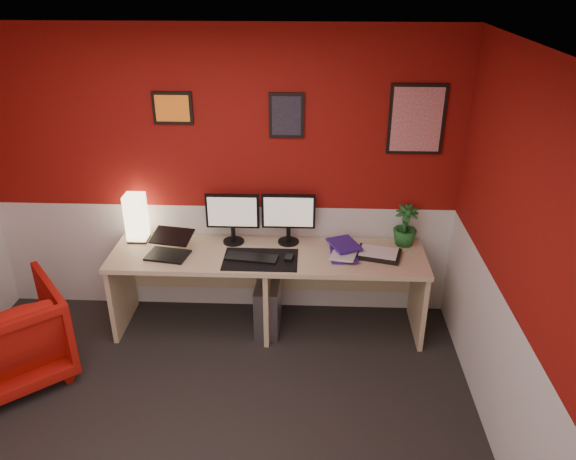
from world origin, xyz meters
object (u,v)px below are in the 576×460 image
Objects in this scene: shoji_lamp at (136,219)px; armchair at (5,336)px; pc_tower at (268,305)px; monitor_left at (232,211)px; zen_tray at (379,254)px; potted_plant at (405,226)px; monitor_right at (288,212)px; laptop at (167,244)px; desk at (268,291)px.

shoji_lamp reaches higher than armchair.
pc_tower is (1.13, -0.20, -0.70)m from shoji_lamp.
armchair is (-1.62, -0.92, -0.65)m from monitor_left.
zen_tray is at bearing 154.65° from armchair.
monitor_left is at bearing -179.18° from potted_plant.
potted_plant is 3.25m from armchair.
monitor_left reaches higher than pc_tower.
monitor_right is 1.66× the size of zen_tray.
monitor_right is at bearing 26.46° from laptop.
monitor_right is (0.98, 0.29, 0.18)m from laptop.
monitor_right reaches higher than zen_tray.
desk is at bearing -179.63° from zen_tray.
monitor_right reaches higher than laptop.
monitor_left is 1.64× the size of potted_plant.
laptop is 0.93× the size of potted_plant.
potted_plant is at bearing 157.24° from armchair.
laptop is at bearing -172.41° from pc_tower.
monitor_left reaches higher than armchair.
monitor_left is at bearing -178.20° from monitor_right.
shoji_lamp reaches higher than zen_tray.
desk is at bearing -127.69° from monitor_right.
desk is 0.71m from monitor_right.
monitor_right is (1.29, 0.01, 0.09)m from shoji_lamp.
zen_tray is 2.95m from armchair.
pc_tower is at bearing -31.97° from monitor_left.
shoji_lamp is at bearing -179.62° from potted_plant.
monitor_right is at bearing 0.39° from shoji_lamp.
monitor_right is (0.16, 0.21, 0.66)m from desk.
shoji_lamp is 1.30m from monitor_right.
laptop is at bearing -177.22° from zen_tray.
desk is at bearing -46.08° from pc_tower.
desk is at bearing -10.06° from shoji_lamp.
desk is 0.75m from monitor_left.
monitor_right is at bearing 1.80° from monitor_left.
laptop is 0.60m from monitor_left.
monitor_left is 1.29× the size of pc_tower.
armchair is at bearing -162.97° from potted_plant.
laptop is 1.37m from armchair.
pc_tower is at bearing -169.59° from potted_plant.
desk is 4.48× the size of monitor_right.
shoji_lamp is 1.14× the size of zen_tray.
zen_tray is at bearing -15.25° from monitor_right.
zen_tray is 0.99× the size of potted_plant.
shoji_lamp is 2.06m from zen_tray.
desk is 1.28m from potted_plant.
desk is 7.34× the size of potted_plant.
armchair reaches higher than pc_tower.
monitor_right is (0.47, 0.01, 0.00)m from monitor_left.
zen_tray reaches higher than pc_tower.
monitor_right reaches higher than armchair.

